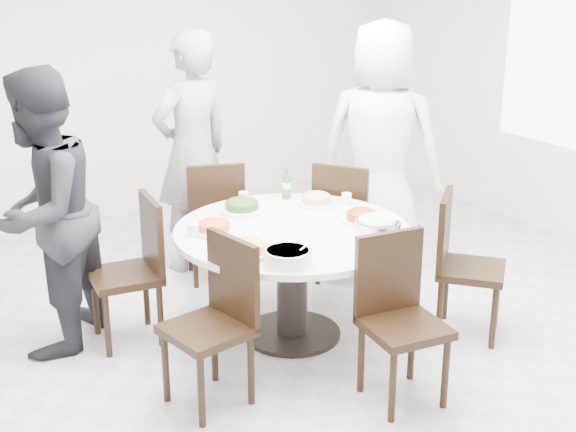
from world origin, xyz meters
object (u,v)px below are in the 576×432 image
chair_sw (207,326)px  chair_se (472,267)px  chair_nw (125,273)px  chair_s (405,324)px  beverage_bottle (286,183)px  chair_n (214,219)px  diner_left (43,214)px  diner_middle (192,152)px  soup_bowl (288,257)px  diner_right (381,147)px  rice_bowl (378,230)px  dining_table (292,283)px  chair_ne (347,221)px

chair_sw → chair_se: bearing=75.7°
chair_nw → chair_s: (1.03, -1.51, 0.00)m
chair_nw → beverage_bottle: (1.24, 0.03, 0.39)m
chair_n → diner_left: diner_left is taller
chair_sw → beverage_bottle: (1.14, 0.98, 0.39)m
chair_s → chair_se: size_ratio=1.00×
diner_middle → soup_bowl: size_ratio=6.87×
diner_right → diner_middle: bearing=19.4°
chair_sw → chair_se: same height
chair_n → chair_nw: bearing=52.3°
diner_middle → beverage_bottle: 0.94m
chair_se → beverage_bottle: bearing=80.6°
chair_sw → rice_bowl: chair_sw is taller
beverage_bottle → soup_bowl: bearing=-122.2°
chair_n → rice_bowl: size_ratio=3.39×
chair_s → diner_right: size_ratio=0.49×
diner_right → soup_bowl: size_ratio=7.13×
diner_right → rice_bowl: (-0.92, -1.12, -0.16)m
beverage_bottle → rice_bowl: bearing=-88.9°
dining_table → diner_left: size_ratio=0.84×
chair_se → chair_n: bearing=78.8°
chair_ne → soup_bowl: (-1.19, -1.04, 0.32)m
chair_sw → dining_table: bearing=108.1°
dining_table → chair_sw: chair_sw is taller
chair_nw → rice_bowl: bearing=60.3°
chair_sw → diner_left: (-0.52, 1.14, 0.42)m
chair_s → diner_middle: (-0.09, 2.43, 0.46)m
chair_nw → soup_bowl: size_ratio=3.49×
diner_middle → diner_left: 1.55m
chair_s → diner_right: 2.08m
diner_middle → rice_bowl: diner_middle is taller
chair_ne → chair_nw: (-1.79, -0.04, 0.00)m
diner_right → diner_left: (-2.60, 0.04, -0.08)m
diner_middle → diner_left: size_ratio=1.05×
diner_right → chair_ne: bearing=66.9°
chair_sw → soup_bowl: chair_sw is taller
chair_ne → chair_se: (0.14, -1.16, 0.00)m
chair_s → diner_middle: diner_middle is taller
chair_n → diner_right: bearing=178.5°
diner_left → chair_sw: bearing=70.3°
chair_n → beverage_bottle: 0.76m
chair_nw → dining_table: bearing=68.5°
chair_ne → diner_right: size_ratio=0.49×
diner_right → dining_table: bearing=79.6°
chair_ne → diner_left: bearing=50.4°
chair_ne → soup_bowl: size_ratio=3.49×
chair_n → soup_bowl: bearing=96.8°
chair_n → chair_se: size_ratio=1.00×
chair_nw → rice_bowl: 1.62m
chair_nw → diner_right: size_ratio=0.49×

